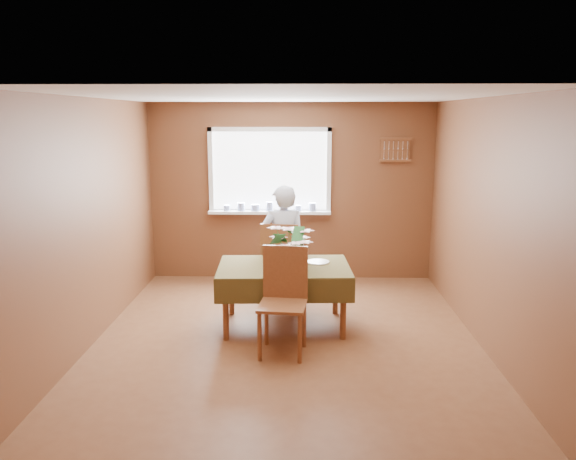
{
  "coord_description": "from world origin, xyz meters",
  "views": [
    {
      "loc": [
        0.16,
        -5.65,
        2.32
      ],
      "look_at": [
        0.0,
        0.55,
        1.05
      ],
      "focal_mm": 35.0,
      "sensor_mm": 36.0,
      "label": 1
    }
  ],
  "objects_px": {
    "dining_table": "(284,273)",
    "seated_woman": "(283,247)",
    "chair_far": "(281,262)",
    "flower_bouquet": "(290,244)",
    "chair_near": "(284,296)"
  },
  "relations": [
    {
      "from": "dining_table",
      "to": "seated_woman",
      "type": "xyz_separation_m",
      "value": [
        -0.03,
        0.66,
        0.14
      ]
    },
    {
      "from": "seated_woman",
      "to": "chair_far",
      "type": "bearing_deg",
      "value": 19.31
    },
    {
      "from": "chair_near",
      "to": "flower_bouquet",
      "type": "xyz_separation_m",
      "value": [
        0.05,
        0.5,
        0.41
      ]
    },
    {
      "from": "chair_far",
      "to": "flower_bouquet",
      "type": "bearing_deg",
      "value": 105.9
    },
    {
      "from": "dining_table",
      "to": "chair_far",
      "type": "height_order",
      "value": "chair_far"
    },
    {
      "from": "chair_far",
      "to": "seated_woman",
      "type": "relative_size",
      "value": 0.7
    },
    {
      "from": "dining_table",
      "to": "flower_bouquet",
      "type": "distance_m",
      "value": 0.4
    },
    {
      "from": "dining_table",
      "to": "seated_woman",
      "type": "height_order",
      "value": "seated_woman"
    },
    {
      "from": "chair_far",
      "to": "seated_woman",
      "type": "bearing_deg",
      "value": -144.87
    },
    {
      "from": "dining_table",
      "to": "chair_far",
      "type": "xyz_separation_m",
      "value": [
        -0.06,
        0.65,
        -0.05
      ]
    },
    {
      "from": "seated_woman",
      "to": "flower_bouquet",
      "type": "xyz_separation_m",
      "value": [
        0.1,
        -0.81,
        0.22
      ]
    },
    {
      "from": "dining_table",
      "to": "seated_woman",
      "type": "bearing_deg",
      "value": 90.0
    },
    {
      "from": "dining_table",
      "to": "flower_bouquet",
      "type": "xyz_separation_m",
      "value": [
        0.07,
        -0.15,
        0.36
      ]
    },
    {
      "from": "chair_far",
      "to": "dining_table",
      "type": "bearing_deg",
      "value": 102.13
    },
    {
      "from": "dining_table",
      "to": "chair_near",
      "type": "height_order",
      "value": "chair_near"
    }
  ]
}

